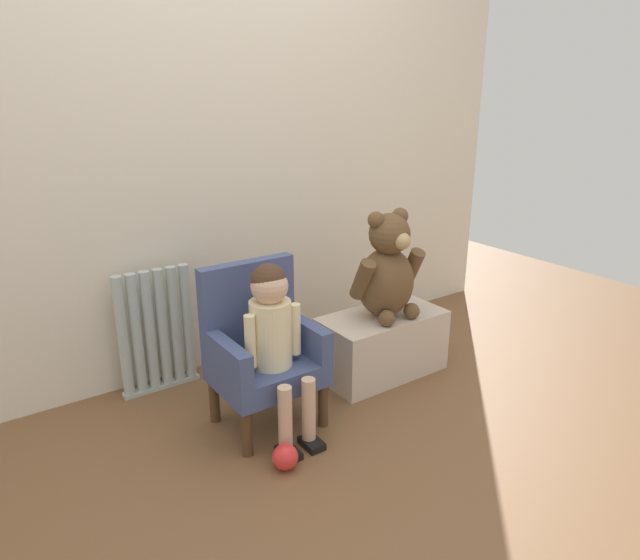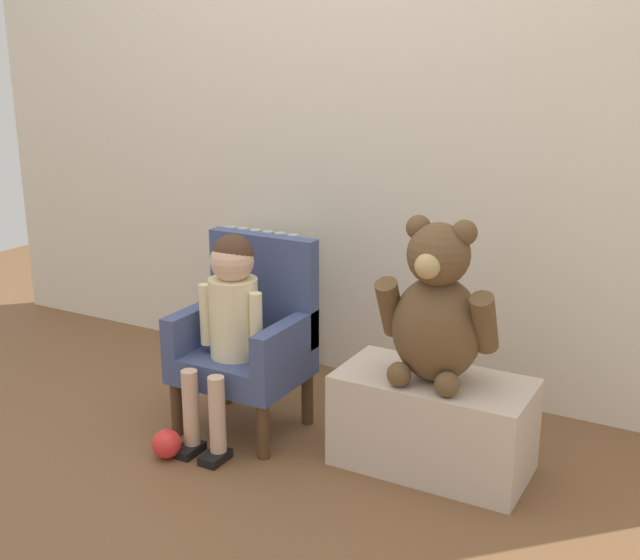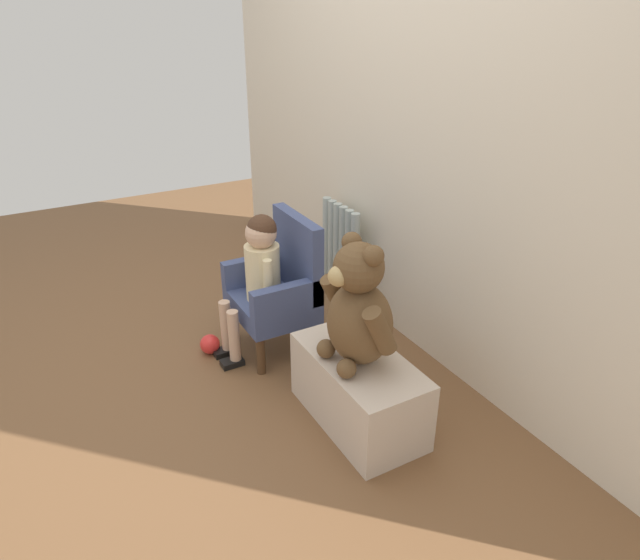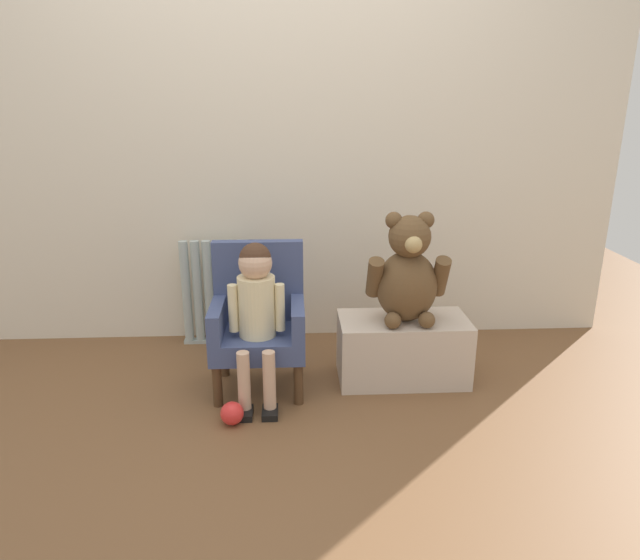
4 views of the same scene
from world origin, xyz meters
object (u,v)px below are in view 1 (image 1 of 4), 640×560
at_px(child_armchair, 261,348).
at_px(toy_ball, 285,457).
at_px(radiator, 157,331).
at_px(large_teddy_bear, 387,271).
at_px(low_bench, 382,344).
at_px(child_figure, 274,327).

bearing_deg(child_armchair, toy_ball, -106.49).
relative_size(radiator, toy_ball, 5.94).
bearing_deg(toy_ball, child_armchair, 73.51).
relative_size(radiator, child_armchair, 0.86).
xyz_separation_m(large_teddy_bear, toy_ball, (-0.81, -0.36, -0.50)).
bearing_deg(low_bench, large_teddy_bear, -78.05).
height_order(radiator, child_figure, child_figure).
xyz_separation_m(child_armchair, low_bench, (0.70, 0.03, -0.18)).
distance_m(child_armchair, large_teddy_bear, 0.73).
bearing_deg(child_armchair, large_teddy_bear, 0.93).
height_order(child_armchair, child_figure, child_figure).
bearing_deg(child_figure, radiator, 113.53).
relative_size(child_figure, toy_ball, 7.28).
xyz_separation_m(child_armchair, child_figure, (-0.00, -0.11, 0.14)).
relative_size(child_armchair, toy_ball, 6.91).
bearing_deg(child_figure, child_armchair, 90.00).
height_order(radiator, large_teddy_bear, large_teddy_bear).
bearing_deg(child_armchair, radiator, 117.86).
bearing_deg(child_figure, large_teddy_bear, 9.83).
relative_size(radiator, low_bench, 0.95).
xyz_separation_m(child_armchair, large_teddy_bear, (0.70, 0.01, 0.21)).
height_order(child_armchair, large_teddy_bear, large_teddy_bear).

